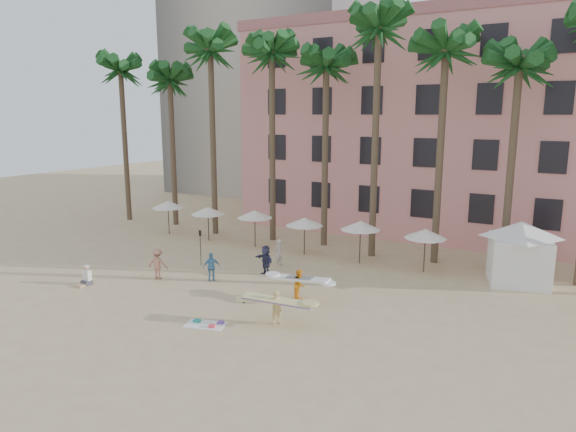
{
  "coord_description": "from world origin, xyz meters",
  "views": [
    {
      "loc": [
        14.56,
        -16.83,
        9.25
      ],
      "look_at": [
        1.47,
        6.0,
        4.0
      ],
      "focal_mm": 32.0,
      "sensor_mm": 36.0,
      "label": 1
    }
  ],
  "objects_px": {
    "cabana": "(520,247)",
    "carrier_yellow": "(277,305)",
    "pink_hotel": "(475,130)",
    "carrier_white": "(300,283)"
  },
  "relations": [
    {
      "from": "pink_hotel",
      "to": "carrier_yellow",
      "type": "distance_m",
      "value": 25.62
    },
    {
      "from": "pink_hotel",
      "to": "carrier_white",
      "type": "xyz_separation_m",
      "value": [
        -4.21,
        -21.11,
        -7.13
      ]
    },
    {
      "from": "cabana",
      "to": "carrier_yellow",
      "type": "xyz_separation_m",
      "value": [
        -8.65,
        -11.56,
        -1.14
      ]
    },
    {
      "from": "pink_hotel",
      "to": "carrier_white",
      "type": "distance_m",
      "value": 22.68
    },
    {
      "from": "cabana",
      "to": "carrier_yellow",
      "type": "bearing_deg",
      "value": -126.81
    },
    {
      "from": "cabana",
      "to": "carrier_white",
      "type": "xyz_separation_m",
      "value": [
        -9.27,
        -8.31,
        -1.2
      ]
    },
    {
      "from": "pink_hotel",
      "to": "carrier_white",
      "type": "relative_size",
      "value": 11.13
    },
    {
      "from": "carrier_yellow",
      "to": "carrier_white",
      "type": "height_order",
      "value": "carrier_yellow"
    },
    {
      "from": "pink_hotel",
      "to": "cabana",
      "type": "relative_size",
      "value": 6.4
    },
    {
      "from": "pink_hotel",
      "to": "carrier_white",
      "type": "height_order",
      "value": "pink_hotel"
    }
  ]
}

